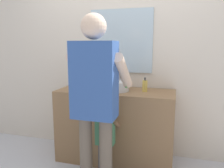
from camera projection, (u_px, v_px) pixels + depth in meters
back_wall at (122, 50)px, 2.86m from camera, size 4.40×0.10×2.70m
vanity_cabinet at (115, 125)px, 2.71m from camera, size 1.39×0.54×0.88m
sink_basin at (115, 86)px, 2.61m from camera, size 0.33×0.33×0.11m
faucet at (119, 81)px, 2.80m from camera, size 0.18×0.14×0.18m
toothbrush_cup at (84, 84)px, 2.73m from camera, size 0.07×0.07×0.21m
soap_bottle at (145, 86)px, 2.56m from camera, size 0.06×0.06×0.17m
child_toddler at (105, 133)px, 2.32m from camera, size 0.26×0.26×0.83m
adult_parent at (96, 92)px, 1.96m from camera, size 0.52×0.55×1.68m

